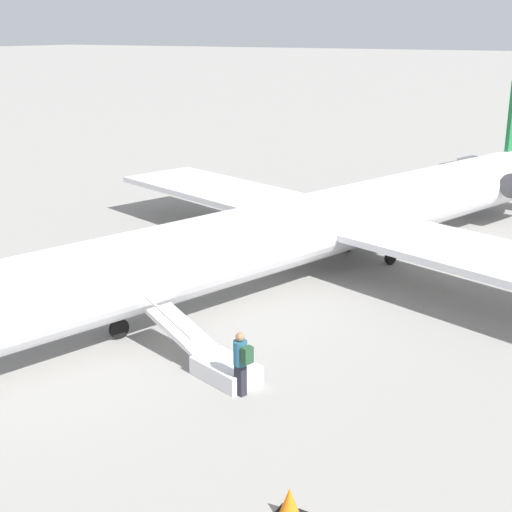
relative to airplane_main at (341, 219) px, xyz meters
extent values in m
plane|color=gray|center=(0.93, -0.30, -1.98)|extent=(600.00, 600.00, 0.00)
cylinder|color=silver|center=(0.93, -0.30, -0.02)|extent=(27.40, 11.01, 2.53)
cube|color=silver|center=(-2.60, -6.66, -0.21)|extent=(7.46, 12.43, 0.25)
cylinder|color=#4C4C51|center=(-11.20, 1.76, 0.17)|extent=(3.23, 2.01, 1.14)
cylinder|color=black|center=(9.58, -3.10, -1.66)|extent=(0.64, 0.34, 0.63)
cylinder|color=#4C4C51|center=(9.58, -3.10, -1.25)|extent=(0.11, 0.11, 0.20)
cylinder|color=black|center=(-1.39, 1.64, -1.66)|extent=(0.64, 0.34, 0.63)
cylinder|color=#4C4C51|center=(-1.39, 1.64, -1.25)|extent=(0.11, 0.11, 0.20)
cylinder|color=black|center=(-2.09, -0.52, -1.66)|extent=(0.64, 0.34, 0.63)
cylinder|color=#4C4C51|center=(-2.09, -0.52, -1.25)|extent=(0.11, 0.11, 0.20)
cube|color=silver|center=(10.21, 1.13, -1.73)|extent=(1.60, 2.05, 0.50)
cube|color=silver|center=(9.59, -0.78, -1.16)|extent=(1.54, 2.40, 0.75)
cube|color=silver|center=(10.02, -0.91, -0.66)|extent=(0.74, 2.13, 0.69)
cube|color=#23232D|center=(10.77, 1.92, -1.55)|extent=(0.28, 0.33, 0.85)
cylinder|color=#265972|center=(10.77, 1.92, -0.80)|extent=(0.36, 0.36, 0.65)
sphere|color=#936B4C|center=(10.77, 1.92, -0.36)|extent=(0.24, 0.24, 0.24)
cube|color=#23472D|center=(10.85, 2.17, -0.77)|extent=(0.32, 0.26, 0.44)
cone|color=orange|center=(14.47, 5.23, -1.64)|extent=(0.47, 0.47, 0.67)
camera|label=1|loc=(24.81, 10.40, 7.02)|focal=50.00mm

